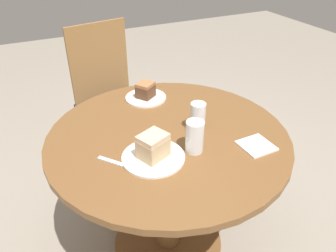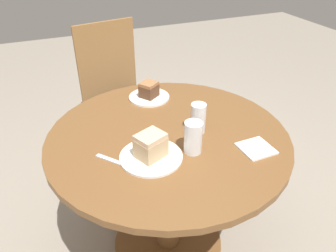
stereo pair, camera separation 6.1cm
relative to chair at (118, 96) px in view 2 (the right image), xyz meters
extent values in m
plane|color=gray|center=(0.00, -0.88, -0.48)|extent=(8.00, 8.00, 0.00)
cylinder|color=brown|center=(0.00, -0.88, -0.47)|extent=(0.57, 0.57, 0.03)
cylinder|color=brown|center=(0.00, -0.88, -0.13)|extent=(0.12, 0.12, 0.66)
cylinder|color=brown|center=(0.00, -0.88, 0.22)|extent=(1.04, 1.04, 0.03)
cylinder|color=olive|center=(-0.14, -0.32, -0.28)|extent=(0.04, 0.04, 0.41)
cylinder|color=olive|center=(0.24, -0.25, -0.28)|extent=(0.04, 0.04, 0.41)
cylinder|color=olive|center=(-0.21, 0.09, -0.28)|extent=(0.04, 0.04, 0.41)
cylinder|color=olive|center=(0.17, 0.16, -0.28)|extent=(0.04, 0.04, 0.41)
cube|color=#2D3342|center=(0.01, -0.08, -0.06)|extent=(0.51, 0.53, 0.03)
cube|color=olive|center=(-0.02, 0.14, 0.21)|extent=(0.41, 0.09, 0.52)
cylinder|color=white|center=(-0.12, -1.01, 0.24)|extent=(0.24, 0.24, 0.01)
cylinder|color=white|center=(0.04, -0.53, 0.24)|extent=(0.21, 0.21, 0.01)
cube|color=tan|center=(-0.12, -1.01, 0.28)|extent=(0.13, 0.12, 0.08)
cube|color=beige|center=(-0.12, -1.01, 0.33)|extent=(0.13, 0.12, 0.02)
cube|color=brown|center=(0.04, -0.53, 0.28)|extent=(0.11, 0.11, 0.06)
cube|color=#9E6B42|center=(0.04, -0.53, 0.31)|extent=(0.11, 0.11, 0.02)
cylinder|color=beige|center=(0.13, -0.91, 0.28)|extent=(0.06, 0.06, 0.08)
cylinder|color=white|center=(0.13, -0.91, 0.30)|extent=(0.07, 0.07, 0.13)
cylinder|color=silver|center=(0.05, -1.03, 0.28)|extent=(0.06, 0.06, 0.09)
cylinder|color=white|center=(0.05, -1.03, 0.30)|extent=(0.07, 0.07, 0.13)
cube|color=white|center=(0.29, -1.11, 0.24)|extent=(0.13, 0.13, 0.01)
cube|color=silver|center=(-0.26, -0.97, 0.24)|extent=(0.11, 0.13, 0.00)
camera|label=1|loc=(-0.50, -1.93, 1.02)|focal=35.00mm
camera|label=2|loc=(-0.44, -1.96, 1.02)|focal=35.00mm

